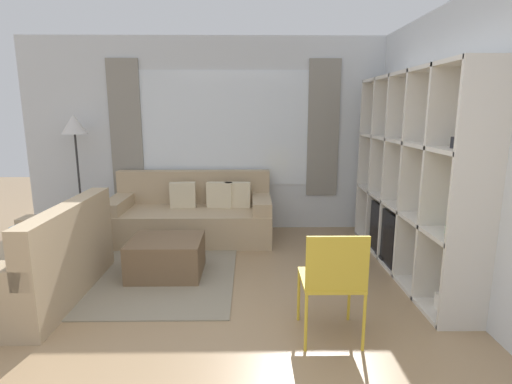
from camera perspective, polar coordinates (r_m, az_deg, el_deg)
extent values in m
plane|color=#9E7F5B|center=(2.90, -8.53, -24.61)|extent=(16.00, 16.00, 0.00)
cube|color=silver|center=(5.75, -4.41, 8.02)|extent=(5.63, 0.07, 2.70)
cube|color=white|center=(5.70, -4.46, 8.99)|extent=(2.43, 0.01, 1.60)
cube|color=gray|center=(5.94, -18.09, 8.57)|extent=(0.44, 0.03, 1.90)
cube|color=gray|center=(5.77, 9.59, 8.90)|extent=(0.44, 0.03, 1.90)
cube|color=silver|center=(4.44, 24.51, 5.95)|extent=(0.07, 4.58, 2.70)
cube|color=gray|center=(4.59, -16.38, -10.65)|extent=(2.08, 2.15, 0.01)
cube|color=silver|center=(4.56, 23.11, 2.32)|extent=(0.02, 2.53, 2.09)
cube|color=silver|center=(3.37, 28.81, -1.20)|extent=(0.38, 0.04, 2.09)
cube|color=silver|center=(3.80, 25.12, 0.47)|extent=(0.38, 0.04, 2.09)
cube|color=silver|center=(4.26, 22.21, 1.79)|extent=(0.38, 0.04, 2.09)
cube|color=silver|center=(4.72, 19.85, 2.86)|extent=(0.38, 0.04, 2.09)
cube|color=silver|center=(5.19, 17.92, 3.72)|extent=(0.38, 0.04, 2.09)
cube|color=silver|center=(5.67, 16.31, 4.44)|extent=(0.38, 0.04, 2.09)
cube|color=silver|center=(4.75, 20.06, -9.97)|extent=(0.38, 2.53, 0.04)
cube|color=silver|center=(4.55, 20.65, -1.98)|extent=(0.38, 2.53, 0.04)
cube|color=silver|center=(4.45, 21.30, 6.79)|extent=(0.38, 2.53, 0.04)
cube|color=silver|center=(4.45, 21.96, 15.51)|extent=(0.38, 2.53, 0.04)
cube|color=black|center=(4.82, 17.56, -5.55)|extent=(0.04, 0.81, 0.59)
cube|color=black|center=(4.92, 17.59, -8.65)|extent=(0.10, 0.24, 0.03)
cube|color=white|center=(3.88, 25.16, -14.01)|extent=(0.11, 0.11, 0.13)
cylinder|color=#388947|center=(3.65, 26.10, -4.85)|extent=(0.09, 0.09, 0.07)
cylinder|color=white|center=(4.25, 22.49, -11.65)|extent=(0.08, 0.08, 0.11)
cylinder|color=#232328|center=(4.25, 22.50, -11.40)|extent=(0.08, 0.08, 0.15)
cube|color=#232328|center=(3.53, 27.11, 6.27)|extent=(0.10, 0.10, 0.09)
cube|color=tan|center=(5.43, -9.25, -4.57)|extent=(2.12, 0.96, 0.42)
cube|color=tan|center=(5.70, -8.83, 0.77)|extent=(2.12, 0.18, 0.46)
cube|color=tan|center=(5.57, -18.97, -1.56)|extent=(0.24, 0.90, 0.16)
cube|color=tan|center=(5.30, 0.79, -1.59)|extent=(0.24, 0.90, 0.16)
cube|color=beige|center=(5.38, -2.60, -0.40)|extent=(0.35, 0.14, 0.34)
cube|color=beige|center=(5.40, -5.23, -0.40)|extent=(0.35, 0.15, 0.34)
cube|color=beige|center=(5.46, -10.42, -0.41)|extent=(0.35, 0.15, 0.34)
cube|color=tan|center=(4.31, -29.39, -10.30)|extent=(0.96, 1.62, 0.42)
cube|color=tan|center=(4.00, -25.12, -4.86)|extent=(0.18, 1.62, 0.46)
cube|color=tan|center=(4.81, -25.87, -4.16)|extent=(0.90, 0.24, 0.16)
cube|color=slate|center=(4.02, -29.53, -6.11)|extent=(0.15, 0.35, 0.34)
cube|color=brown|center=(4.34, -12.66, -9.05)|extent=(0.74, 0.63, 0.39)
cylinder|color=black|center=(6.14, -23.38, -5.40)|extent=(0.26, 0.26, 0.02)
cylinder|color=#2D2D30|center=(5.99, -23.92, 1.02)|extent=(0.03, 0.03, 1.37)
cone|color=silver|center=(5.90, -24.57, 8.83)|extent=(0.33, 0.33, 0.26)
cylinder|color=gold|center=(3.47, 13.17, -14.13)|extent=(0.02, 0.02, 0.44)
cylinder|color=gold|center=(3.39, 6.11, -14.46)|extent=(0.02, 0.02, 0.44)
cylinder|color=gold|center=(3.09, 15.17, -17.58)|extent=(0.02, 0.02, 0.44)
cylinder|color=gold|center=(3.01, 7.14, -18.09)|extent=(0.02, 0.02, 0.44)
cube|color=gold|center=(3.13, 10.56, -12.23)|extent=(0.44, 0.46, 0.02)
cube|color=gold|center=(2.86, 11.54, -10.03)|extent=(0.44, 0.02, 0.40)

